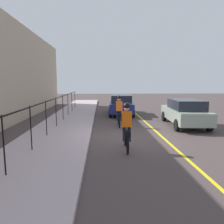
# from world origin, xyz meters

# --- Properties ---
(ground_plane) EXTENTS (80.00, 80.00, 0.00)m
(ground_plane) POSITION_xyz_m (0.00, 0.00, 0.00)
(ground_plane) COLOR #463A3A
(lane_line_centre) EXTENTS (36.00, 0.12, 0.01)m
(lane_line_centre) POSITION_xyz_m (0.00, -1.60, 0.00)
(lane_line_centre) COLOR yellow
(lane_line_centre) RESTS_ON ground
(sidewalk) EXTENTS (40.00, 3.20, 0.15)m
(sidewalk) POSITION_xyz_m (0.00, 3.40, 0.07)
(sidewalk) COLOR #B6A0A7
(sidewalk) RESTS_ON ground
(iron_fence) EXTENTS (18.80, 0.04, 1.60)m
(iron_fence) POSITION_xyz_m (1.00, 3.80, 1.35)
(iron_fence) COLOR black
(iron_fence) RESTS_ON sidewalk
(cyclist_lead) EXTENTS (1.71, 0.37, 1.83)m
(cyclist_lead) POSITION_xyz_m (2.52, 0.24, 0.91)
(cyclist_lead) COLOR black
(cyclist_lead) RESTS_ON ground
(cyclist_follow) EXTENTS (1.71, 0.37, 1.83)m
(cyclist_follow) POSITION_xyz_m (-1.88, 0.33, 0.91)
(cyclist_follow) COLOR black
(cyclist_follow) RESTS_ON ground
(patrol_sedan) EXTENTS (4.51, 2.16, 1.58)m
(patrol_sedan) POSITION_xyz_m (2.50, -3.68, 0.82)
(patrol_sedan) COLOR gray
(patrol_sedan) RESTS_ON ground
(parked_sedan_rear) EXTENTS (4.53, 2.19, 1.58)m
(parked_sedan_rear) POSITION_xyz_m (7.22, -0.34, 0.82)
(parked_sedan_rear) COLOR navy
(parked_sedan_rear) RESTS_ON ground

